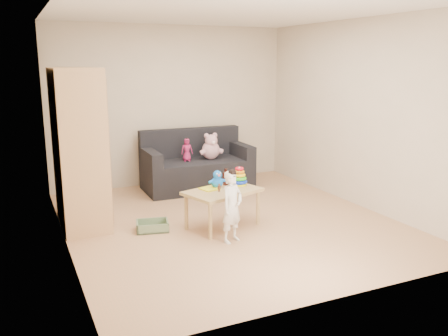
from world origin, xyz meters
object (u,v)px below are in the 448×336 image
wardrobe (79,148)px  play_table (223,208)px  sofa (197,174)px  toddler (232,208)px

wardrobe → play_table: size_ratio=2.16×
play_table → sofa: bearing=78.4°
wardrobe → toddler: bearing=-42.6°
toddler → wardrobe: bearing=112.6°
sofa → toddler: size_ratio=2.11×
wardrobe → toddler: wardrobe is taller
sofa → wardrobe: bearing=-152.1°
sofa → play_table: size_ratio=1.89×
toddler → sofa: bearing=53.5°
sofa → toddler: toddler is taller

